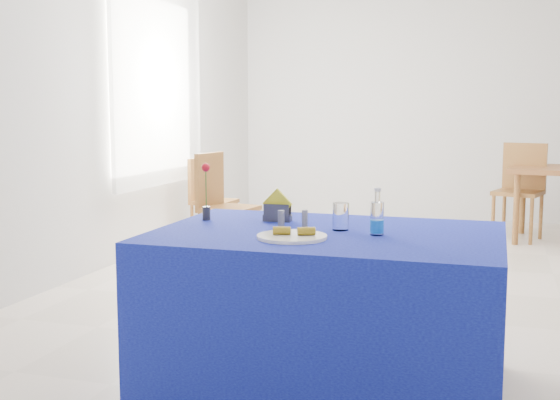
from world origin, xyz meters
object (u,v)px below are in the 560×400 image
object	(u,v)px
chair_win_b	(207,194)
blue_table	(327,310)
chair_win_a	(220,199)
plate	(292,237)
water_bottle	(377,220)
chair_bg_left	(521,184)

from	to	relation	value
chair_win_b	blue_table	bearing A→B (deg)	-144.91
chair_win_b	chair_win_a	bearing A→B (deg)	-145.90
plate	chair_win_b	bearing A→B (deg)	118.69
chair_win_a	water_bottle	bearing A→B (deg)	-136.24
blue_table	chair_win_b	bearing A→B (deg)	121.73
plate	chair_bg_left	distance (m)	4.77
water_bottle	chair_win_a	distance (m)	3.08
blue_table	chair_win_a	world-z (taller)	chair_win_a
plate	chair_win_a	xyz separation A→B (m)	(-1.44, 2.69, -0.22)
plate	water_bottle	distance (m)	0.40
plate	chair_win_a	distance (m)	3.06
blue_table	chair_win_b	xyz separation A→B (m)	(-1.99, 3.22, 0.11)
chair_bg_left	chair_win_a	xyz separation A→B (m)	(-2.53, -1.95, -0.02)
blue_table	chair_win_a	distance (m)	2.92
chair_win_b	water_bottle	bearing A→B (deg)	-142.19
chair_win_a	chair_win_b	distance (m)	0.88
blue_table	chair_bg_left	distance (m)	4.53
water_bottle	chair_win_a	xyz separation A→B (m)	(-1.78, 2.50, -0.28)
chair_win_a	chair_win_b	bearing A→B (deg)	38.99
chair_bg_left	chair_win_b	size ratio (longest dim) A/B	1.16
chair_bg_left	chair_win_a	distance (m)	3.19
chair_bg_left	chair_win_b	xyz separation A→B (m)	(-2.98, -1.19, -0.08)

